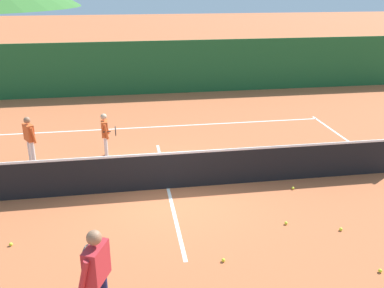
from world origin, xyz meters
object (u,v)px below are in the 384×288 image
tennis_ball_8 (380,271)px  tennis_ball_7 (11,244)px  tennis_ball_6 (341,229)px  instructor (97,269)px  tennis_ball_1 (293,188)px  tennis_ball_9 (223,260)px  tennis_ball_4 (286,223)px  student_0 (29,136)px  tennis_net (168,170)px  student_1 (105,131)px

tennis_ball_8 → tennis_ball_7: bearing=164.0°
tennis_ball_6 → instructor: bearing=-159.6°
tennis_ball_1 → tennis_ball_9: (-2.39, -2.58, 0.00)m
tennis_ball_4 → tennis_ball_8: bearing=-59.1°
tennis_ball_9 → instructor: bearing=-151.8°
tennis_ball_7 → student_0: bearing=94.4°
instructor → tennis_ball_8: 4.97m
tennis_net → student_1: size_ratio=9.27×
student_0 → tennis_ball_1: size_ratio=20.01×
student_0 → tennis_ball_4: bearing=-36.2°
tennis_ball_6 → tennis_ball_7: bearing=175.4°
student_0 → tennis_ball_9: student_0 is taller
tennis_ball_7 → tennis_ball_8: bearing=-16.0°
tennis_net → tennis_ball_8: size_ratio=180.76×
tennis_net → instructor: size_ratio=7.59×
instructor → student_1: instructor is taller
student_1 → tennis_ball_8: student_1 is taller
student_0 → tennis_ball_4: 7.41m
tennis_net → tennis_ball_6: tennis_net is taller
student_0 → tennis_ball_1: 7.32m
instructor → student_0: (-2.15, 6.56, -0.16)m
tennis_net → student_0: student_0 is taller
student_1 → tennis_ball_4: 5.93m
tennis_ball_6 → tennis_ball_8: bearing=-88.5°
tennis_net → tennis_ball_9: tennis_net is taller
tennis_ball_8 → tennis_ball_1: bearing=95.3°
tennis_ball_8 → tennis_net: bearing=131.0°
student_1 → tennis_ball_1: student_1 is taller
instructor → tennis_ball_6: size_ratio=23.82×
tennis_net → tennis_ball_7: size_ratio=180.76×
instructor → tennis_ball_1: instructor is taller
student_0 → tennis_ball_8: bearing=-41.2°
student_1 → tennis_ball_4: size_ratio=19.51×
tennis_ball_4 → tennis_net: bearing=137.8°
tennis_net → tennis_ball_1: bearing=-10.1°
instructor → tennis_ball_7: 3.10m
student_1 → tennis_ball_6: bearing=-44.7°
instructor → tennis_ball_4: instructor is taller
student_0 → tennis_ball_6: size_ratio=20.01×
tennis_ball_9 → tennis_ball_7: bearing=163.8°
student_1 → tennis_ball_9: (2.24, -5.48, -0.76)m
student_1 → tennis_ball_1: (4.63, -2.89, -0.76)m
student_0 → tennis_ball_1: (6.71, -2.81, -0.78)m
tennis_ball_6 → student_0: bearing=145.7°
tennis_ball_7 → tennis_ball_4: bearing=-1.2°
tennis_net → student_1: bearing=123.5°
tennis_net → tennis_ball_7: (-3.31, -1.97, -0.47)m
tennis_ball_7 → student_1: bearing=67.8°
student_0 → tennis_ball_6: 8.49m
tennis_ball_1 → tennis_ball_7: (-6.39, -1.42, 0.00)m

